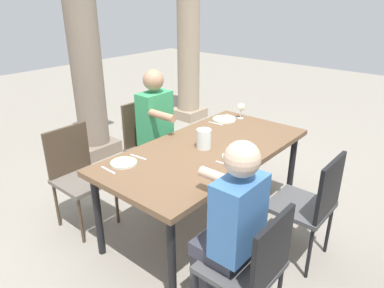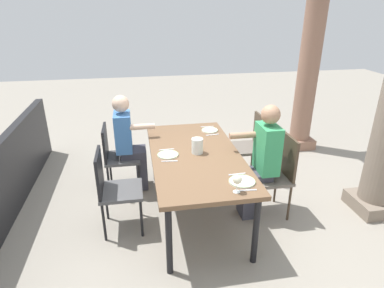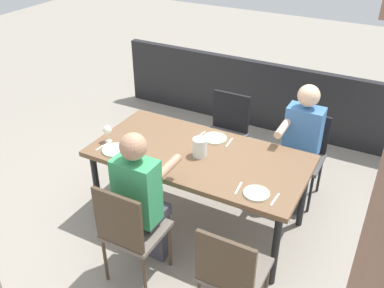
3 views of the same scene
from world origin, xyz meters
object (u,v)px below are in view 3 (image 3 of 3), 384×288
object	(u,v)px
chair_west_north	(231,271)
chair_mid_south	(226,130)
diner_man_white	(143,199)
water_pitcher	(200,148)
chair_west_south	(303,151)
dining_table	(199,160)
chair_mid_north	(129,229)
plate_2	(116,150)
plate_0	(256,193)
wine_glass_2	(107,130)
diner_woman_green	(300,144)
plate_1	(215,138)

from	to	relation	value
chair_west_north	chair_mid_south	xyz separation A→B (m)	(0.85, -1.80, 0.00)
diner_man_white	water_pitcher	distance (m)	0.71
chair_west_south	dining_table	bearing A→B (deg)	51.45
chair_mid_north	plate_2	distance (m)	0.84
water_pitcher	dining_table	bearing A→B (deg)	-50.28
chair_mid_north	plate_2	world-z (taller)	chair_mid_north
chair_mid_south	plate_0	bearing A→B (deg)	123.21
dining_table	plate_0	xyz separation A→B (m)	(-0.66, 0.31, 0.07)
chair_mid_north	wine_glass_2	bearing A→B (deg)	-44.64
wine_glass_2	water_pitcher	bearing A→B (deg)	-167.84
chair_west_south	plate_2	bearing A→B (deg)	40.75
water_pitcher	diner_woman_green	bearing A→B (deg)	-132.99
dining_table	plate_1	distance (m)	0.31
plate_1	water_pitcher	size ratio (longest dim) A/B	1.38
plate_1	plate_0	bearing A→B (deg)	136.69
chair_west_south	diner_man_white	xyz separation A→B (m)	(0.85, 1.61, 0.20)
chair_mid_south	diner_man_white	distance (m)	1.62
diner_woman_green	dining_table	bearing A→B (deg)	45.38
chair_mid_north	plate_0	world-z (taller)	chair_mid_north
chair_west_north	diner_man_white	world-z (taller)	diner_man_white
plate_1	plate_2	bearing A→B (deg)	41.28
chair_west_south	water_pitcher	xyz separation A→B (m)	(0.70, 0.92, 0.33)
diner_man_white	wine_glass_2	distance (m)	0.89
chair_mid_north	plate_0	size ratio (longest dim) A/B	4.54
diner_woman_green	chair_mid_south	bearing A→B (deg)	-11.89
chair_west_north	diner_woman_green	distance (m)	1.63
chair_mid_north	chair_west_south	bearing A→B (deg)	-115.23
diner_woman_green	plate_2	bearing A→B (deg)	36.41
chair_mid_north	diner_man_white	bearing A→B (deg)	-90.84
diner_woman_green	plate_0	distance (m)	1.04
chair_west_south	water_pitcher	bearing A→B (deg)	52.87
chair_mid_north	wine_glass_2	xyz separation A→B (m)	(0.71, -0.70, 0.34)
chair_mid_north	diner_man_white	size ratio (longest dim) A/B	0.72
chair_west_north	plate_2	xyz separation A→B (m)	(1.40, -0.59, 0.25)
diner_man_white	plate_1	xyz separation A→B (m)	(-0.14, -1.01, 0.07)
plate_1	water_pitcher	xyz separation A→B (m)	(-0.01, 0.32, 0.07)
chair_west_south	chair_mid_south	bearing A→B (deg)	-0.15
plate_1	wine_glass_2	xyz separation A→B (m)	(0.85, 0.51, 0.11)
chair_west_south	chair_mid_south	distance (m)	0.85
water_pitcher	plate_1	bearing A→B (deg)	-88.58
dining_table	chair_west_north	bearing A→B (deg)	128.49
chair_mid_north	water_pitcher	size ratio (longest dim) A/B	5.69
chair_mid_south	plate_1	distance (m)	0.66
diner_man_white	dining_table	bearing A→B (deg)	-100.47
dining_table	chair_west_north	size ratio (longest dim) A/B	2.11
chair_west_north	water_pitcher	bearing A→B (deg)	-51.54
chair_mid_south	water_pitcher	size ratio (longest dim) A/B	5.46
plate_0	wine_glass_2	size ratio (longest dim) A/B	1.28
dining_table	chair_mid_north	distance (m)	0.93
chair_mid_north	water_pitcher	bearing A→B (deg)	-99.79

